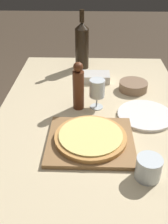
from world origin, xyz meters
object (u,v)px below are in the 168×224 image
at_px(pepper_mill, 78,87).
at_px(wine_glass, 97,89).
at_px(small_bowl, 133,86).
at_px(pizza, 91,137).
at_px(wine_bottle, 82,45).

xyz_separation_m(pepper_mill, wine_glass, (0.09, 0.01, -0.01)).
distance_m(wine_glass, small_bowl, 0.28).
bearing_deg(pizza, pepper_mill, 102.93).
height_order(wine_bottle, pepper_mill, wine_bottle).
xyz_separation_m(wine_glass, small_bowl, (0.20, 0.18, -0.08)).
distance_m(wine_bottle, pepper_mill, 0.49).
distance_m(pizza, pepper_mill, 0.28).
height_order(pepper_mill, wine_glass, pepper_mill).
height_order(pizza, small_bowl, small_bowl).
xyz_separation_m(wine_bottle, small_bowl, (0.29, -0.30, -0.12)).
bearing_deg(small_bowl, pizza, -116.41).
bearing_deg(pizza, small_bowl, 63.59).
bearing_deg(wine_bottle, pepper_mill, -89.77).
relative_size(pizza, small_bowl, 1.89).
bearing_deg(pepper_mill, small_bowl, 33.59).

